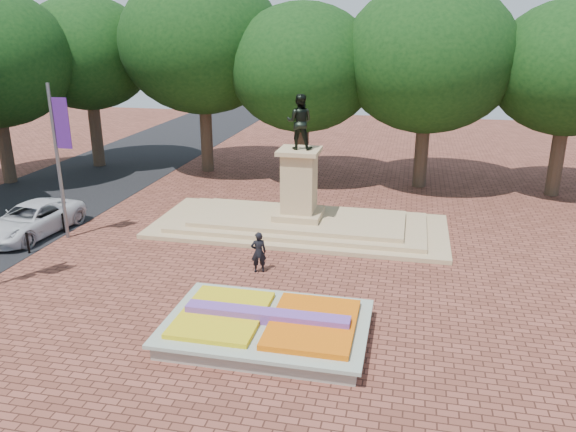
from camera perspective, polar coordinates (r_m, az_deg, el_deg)
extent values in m
plane|color=brown|center=(19.99, -3.51, -8.95)|extent=(90.00, 90.00, 0.00)
cube|color=gray|center=(17.96, -2.17, -11.55)|extent=(6.00, 4.00, 0.45)
cube|color=#A2AF9F|center=(17.82, -2.18, -10.79)|extent=(6.30, 4.30, 0.12)
cube|color=orange|center=(17.49, 2.51, -10.92)|extent=(2.60, 3.40, 0.22)
cube|color=yellow|center=(18.15, -6.68, -9.90)|extent=(2.60, 3.40, 0.18)
cube|color=#663798|center=(17.72, -2.19, -10.17)|extent=(5.20, 0.55, 0.38)
cube|color=tan|center=(27.08, 1.11, -1.07)|extent=(14.00, 6.00, 0.20)
cube|color=tan|center=(27.02, 1.11, -0.67)|extent=(12.00, 5.00, 0.20)
cube|color=tan|center=(26.95, 1.11, -0.27)|extent=(10.00, 4.00, 0.20)
cube|color=tan|center=(26.87, 1.12, 0.24)|extent=(2.20, 2.20, 0.30)
cube|color=tan|center=(26.42, 1.14, 3.42)|extent=(1.50, 1.50, 2.80)
cube|color=tan|center=(26.06, 1.16, 6.61)|extent=(1.90, 1.90, 0.20)
imported|color=black|center=(25.81, 1.18, 9.54)|extent=(1.22, 0.95, 2.50)
cylinder|color=#382A1E|center=(41.45, -18.35, 7.69)|extent=(0.80, 0.80, 4.00)
ellipsoid|color=black|center=(40.88, -19.04, 14.14)|extent=(8.80, 8.80, 7.48)
cylinder|color=#382A1E|center=(38.02, -7.81, 7.54)|extent=(0.80, 0.80, 4.00)
ellipsoid|color=black|center=(37.41, -8.13, 14.61)|extent=(8.80, 8.80, 7.48)
cylinder|color=#382A1E|center=(36.23, 2.73, 7.14)|extent=(0.80, 0.80, 4.00)
ellipsoid|color=black|center=(35.59, 2.85, 14.56)|extent=(8.80, 8.80, 7.48)
cylinder|color=#382A1E|center=(35.75, 13.92, 6.45)|extent=(0.80, 0.80, 4.00)
ellipsoid|color=black|center=(35.09, 14.53, 13.95)|extent=(8.80, 8.80, 7.48)
cylinder|color=#382A1E|center=(36.62, 24.96, 5.53)|extent=(0.80, 0.80, 4.00)
ellipsoid|color=black|center=(35.98, 26.00, 12.80)|extent=(8.80, 8.80, 7.48)
cylinder|color=#382A1E|center=(39.42, -26.41, 6.04)|extent=(0.80, 0.80, 3.84)
cylinder|color=slate|center=(26.95, -22.31, 4.95)|extent=(0.16, 0.16, 7.00)
cube|color=#491B74|center=(26.36, -21.98, 8.72)|extent=(0.70, 0.04, 2.20)
cylinder|color=black|center=(26.46, -24.91, -2.57)|extent=(0.10, 0.10, 0.90)
sphere|color=black|center=(26.31, -25.05, -1.62)|extent=(0.12, 0.12, 0.12)
cylinder|color=black|center=(28.42, -21.84, -0.75)|extent=(0.10, 0.10, 0.90)
sphere|color=black|center=(28.28, -21.95, 0.15)|extent=(0.12, 0.12, 0.12)
imported|color=silver|center=(28.68, -24.63, -0.34)|extent=(2.99, 5.54, 1.48)
imported|color=black|center=(22.14, -3.00, -3.69)|extent=(0.72, 0.59, 1.68)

